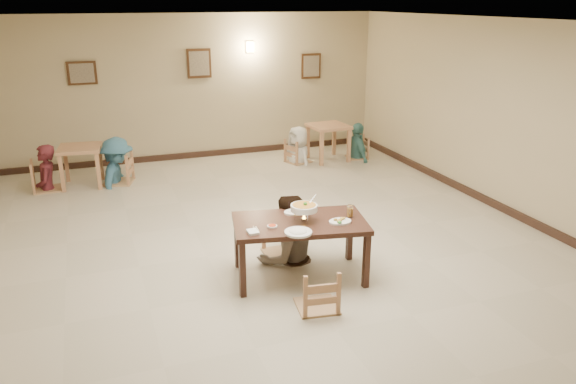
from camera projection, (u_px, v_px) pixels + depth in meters
name	position (u px, v px, depth m)	size (l,w,h in m)	color
floor	(270.00, 247.00, 7.80)	(10.00, 10.00, 0.00)	#BFB49C
ceiling	(268.00, 22.00, 6.82)	(10.00, 10.00, 0.00)	silver
wall_back	(195.00, 88.00, 11.75)	(10.00, 10.00, 0.00)	tan
wall_front	(573.00, 365.00, 2.86)	(10.00, 10.00, 0.00)	tan
wall_right	(517.00, 120.00, 8.59)	(10.00, 10.00, 0.00)	tan
baseboard_back	(199.00, 154.00, 12.19)	(8.00, 0.06, 0.12)	#301D16
baseboard_right	(504.00, 208.00, 9.05)	(0.06, 10.00, 0.12)	#301D16
picture_a	(82.00, 73.00, 10.87)	(0.55, 0.04, 0.45)	#3A2212
picture_b	(199.00, 63.00, 11.58)	(0.50, 0.04, 0.60)	#3A2212
picture_c	(311.00, 66.00, 12.43)	(0.45, 0.04, 0.55)	#3A2212
wall_sconce	(250.00, 47.00, 11.84)	(0.16, 0.05, 0.22)	#FFD88C
main_table	(300.00, 227.00, 6.76)	(1.72, 1.18, 0.74)	#3A1F16
chair_far	(283.00, 219.00, 7.39)	(0.49, 0.49, 1.05)	tan
chair_near	(318.00, 269.00, 6.12)	(0.45, 0.45, 0.95)	tan
main_diner	(287.00, 196.00, 7.18)	(0.86, 0.67, 1.76)	gray
curry_warmer	(304.00, 208.00, 6.67)	(0.36, 0.32, 0.29)	silver
rice_plate_far	(295.00, 212.00, 6.98)	(0.29, 0.29, 0.07)	white
rice_plate_near	(298.00, 232.00, 6.37)	(0.32, 0.32, 0.07)	white
fried_plate	(340.00, 221.00, 6.67)	(0.27, 0.27, 0.06)	white
chili_dish	(272.00, 226.00, 6.55)	(0.12, 0.12, 0.03)	white
napkin_cutlery	(253.00, 232.00, 6.38)	(0.15, 0.23, 0.03)	white
drink_glass	(350.00, 211.00, 6.84)	(0.08, 0.08, 0.15)	white
bg_table_left	(80.00, 154.00, 10.17)	(0.81, 0.81, 0.74)	tan
bg_table_right	(328.00, 131.00, 11.80)	(0.82, 0.82, 0.76)	tan
bg_chair_ll	(44.00, 163.00, 9.95)	(0.48, 0.48, 1.03)	tan
bg_chair_lr	(116.00, 155.00, 10.35)	(0.51, 0.51, 1.09)	tan
bg_chair_rl	(298.00, 140.00, 11.68)	(0.44, 0.44, 0.94)	tan
bg_chair_rr	(358.00, 138.00, 12.00)	(0.42, 0.42, 0.89)	tan
bg_diner_a	(42.00, 145.00, 9.85)	(0.61, 0.40, 1.66)	#571D26
bg_diner_b	(114.00, 138.00, 10.24)	(1.11, 0.64, 1.73)	teal
bg_diner_c	(298.00, 127.00, 11.59)	(0.75, 0.49, 1.53)	silver
bg_diner_d	(358.00, 123.00, 11.90)	(0.90, 0.38, 1.54)	teal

